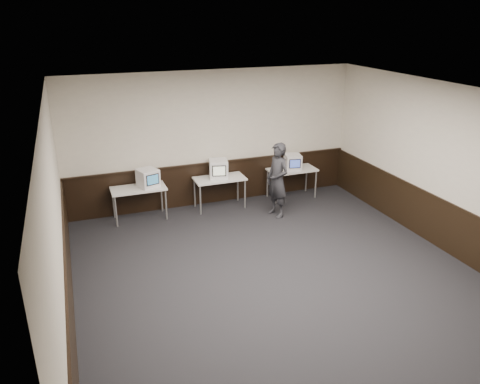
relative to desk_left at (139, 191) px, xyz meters
name	(u,v)px	position (x,y,z in m)	size (l,w,h in m)	color
floor	(284,283)	(1.90, -3.60, -0.68)	(8.00, 8.00, 0.00)	black
ceiling	(292,99)	(1.90, -3.60, 2.52)	(8.00, 8.00, 0.00)	white
back_wall	(214,139)	(1.90, 0.40, 0.92)	(7.00, 7.00, 0.00)	silver
left_wall	(57,231)	(-1.60, -3.60, 0.92)	(8.00, 8.00, 0.00)	silver
right_wall	(458,173)	(5.40, -3.60, 0.92)	(8.00, 8.00, 0.00)	silver
wainscot_back	(215,183)	(1.90, 0.38, -0.18)	(6.98, 0.04, 1.00)	black
wainscot_left	(70,299)	(-1.58, -3.60, -0.18)	(0.04, 7.98, 1.00)	black
wainscot_right	(447,227)	(5.38, -3.60, -0.18)	(0.04, 7.98, 1.00)	black
wainscot_rail	(215,163)	(1.90, 0.36, 0.34)	(6.98, 0.06, 0.04)	black
desk_left	(139,191)	(0.00, 0.00, 0.00)	(1.20, 0.60, 0.75)	silver
desk_center	(220,181)	(1.90, 0.00, 0.00)	(1.20, 0.60, 0.75)	silver
desk_right	(292,172)	(3.80, 0.00, 0.00)	(1.20, 0.60, 0.75)	silver
emac_left	(148,178)	(0.23, -0.01, 0.28)	(0.52, 0.53, 0.41)	white
emac_center	(219,169)	(1.89, 0.04, 0.28)	(0.52, 0.54, 0.43)	white
emac_right	(293,162)	(3.80, -0.03, 0.26)	(0.45, 0.47, 0.38)	white
person	(277,180)	(2.98, -0.90, 0.18)	(0.63, 0.41, 1.72)	#26272C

